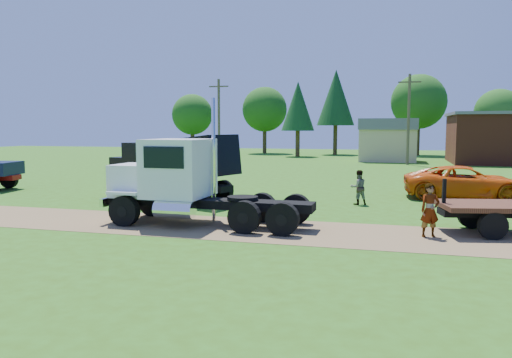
% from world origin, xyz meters
% --- Properties ---
extents(ground, '(140.00, 140.00, 0.00)m').
position_xyz_m(ground, '(0.00, 0.00, 0.00)').
color(ground, '#315713').
rests_on(ground, ground).
extents(dirt_track, '(120.00, 4.20, 0.01)m').
position_xyz_m(dirt_track, '(0.00, 0.00, 0.01)').
color(dirt_track, olive).
rests_on(dirt_track, ground).
extents(white_semi_tractor, '(8.03, 2.94, 4.83)m').
position_xyz_m(white_semi_tractor, '(-3.26, 0.37, 1.65)').
color(white_semi_tractor, black).
rests_on(white_semi_tractor, ground).
extents(black_dump_truck, '(7.87, 4.70, 3.37)m').
position_xyz_m(black_dump_truck, '(-6.30, 6.29, 1.85)').
color(black_dump_truck, black).
rests_on(black_dump_truck, ground).
extents(orange_pickup, '(6.30, 3.18, 1.71)m').
position_xyz_m(orange_pickup, '(8.25, 10.56, 0.85)').
color(orange_pickup, '#D8500A').
rests_on(orange_pickup, ground).
extents(spectator_a, '(0.78, 0.66, 1.83)m').
position_xyz_m(spectator_a, '(5.81, 0.32, 0.91)').
color(spectator_a, '#999999').
rests_on(spectator_a, ground).
extents(spectator_b, '(1.01, 0.92, 1.67)m').
position_xyz_m(spectator_b, '(3.01, 7.02, 0.83)').
color(spectator_b, '#999999').
rests_on(spectator_b, ground).
extents(tan_shed, '(6.20, 5.40, 4.70)m').
position_xyz_m(tan_shed, '(4.00, 40.00, 2.42)').
color(tan_shed, tan).
rests_on(tan_shed, ground).
extents(utility_poles, '(42.20, 0.28, 9.00)m').
position_xyz_m(utility_poles, '(6.00, 35.00, 4.71)').
color(utility_poles, brown).
rests_on(utility_poles, ground).
extents(tree_row, '(56.04, 12.93, 11.64)m').
position_xyz_m(tree_row, '(1.21, 50.75, 6.46)').
color(tree_row, '#3D2F19').
rests_on(tree_row, ground).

